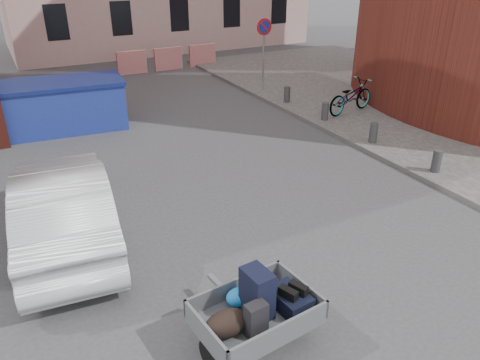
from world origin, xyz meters
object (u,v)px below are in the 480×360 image
silver_car (64,206)px  bicycle (351,96)px  dumpster (65,105)px  trailer (255,311)px

silver_car → bicycle: silver_car is taller
dumpster → silver_car: silver_car is taller
trailer → silver_car: silver_car is taller
trailer → dumpster: dumpster is taller
trailer → silver_car: 4.32m
dumpster → bicycle: (8.50, -3.07, -0.10)m
dumpster → bicycle: dumpster is taller
silver_car → bicycle: (9.57, 3.44, -0.10)m
dumpster → silver_car: bearing=-94.1°
silver_car → bicycle: 10.17m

